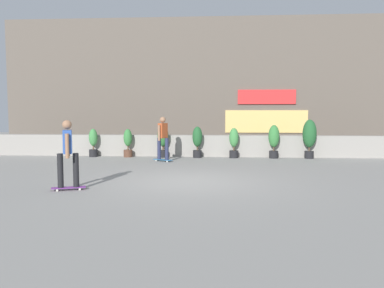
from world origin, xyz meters
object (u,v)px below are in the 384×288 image
Objects in this scene: potted_plant_1 at (128,142)px; skater_foreground at (163,137)px; potted_plant_0 at (93,142)px; potted_plant_6 at (309,136)px; potted_plant_3 at (197,140)px; potted_plant_4 at (234,142)px; skater_by_wall_left at (68,152)px; potted_plant_5 at (274,140)px; potted_plant_2 at (163,139)px.

skater_foreground is (1.66, -1.34, 0.33)m from potted_plant_1.
potted_plant_6 is at bearing 0.00° from potted_plant_0.
potted_plant_0 is at bearing 156.81° from skater_foreground.
potted_plant_3 is at bearing 0.00° from potted_plant_0.
potted_plant_6 is (3.03, -0.00, 0.26)m from potted_plant_4.
potted_plant_6 is at bearing 13.16° from skater_foreground.
potted_plant_0 is 0.69× the size of skater_by_wall_left.
potted_plant_4 is at bearing 180.00° from potted_plant_5.
potted_plant_1 is 0.87× the size of potted_plant_5.
potted_plant_5 is (6.00, 0.00, 0.15)m from potted_plant_1.
potted_plant_2 reaches higher than potted_plant_0.
potted_plant_3 is 1.49m from potted_plant_4.
potted_plant_2 is at bearing 98.20° from skater_foreground.
potted_plant_4 is 1.61m from potted_plant_5.
potted_plant_0 is at bearing -180.00° from potted_plant_5.
potted_plant_6 is at bearing -0.00° from potted_plant_3.
potted_plant_4 is (2.92, 0.00, -0.12)m from potted_plant_2.
potted_plant_5 is 4.54m from skater_foreground.
potted_plant_2 is at bearing -180.00° from potted_plant_4.
potted_plant_0 is 0.75× the size of potted_plant_6.
potted_plant_0 is at bearing -180.00° from potted_plant_3.
potted_plant_5 is (1.61, -0.00, 0.10)m from potted_plant_4.
potted_plant_6 reaches higher than potted_plant_2.
potted_plant_6 is at bearing -0.00° from potted_plant_4.
potted_plant_5 is 1.42m from potted_plant_6.
potted_plant_3 is at bearing 47.49° from skater_foreground.
potted_plant_4 is 3.04m from potted_plant_6.
potted_plant_1 is 0.86× the size of potted_plant_2.
potted_plant_2 is (2.94, 0.00, 0.16)m from potted_plant_0.
potted_plant_4 is 0.91× the size of potted_plant_5.
potted_plant_6 reaches higher than potted_plant_5.
potted_plant_5 reaches higher than potted_plant_3.
potted_plant_1 is 2.17m from skater_foreground.
potted_plant_5 is at bearing 49.85° from skater_by_wall_left.
potted_plant_0 is 3.43m from skater_foreground.
potted_plant_6 reaches higher than potted_plant_0.
skater_by_wall_left is at bearing -136.35° from potted_plant_6.
potted_plant_2 is 2.92m from potted_plant_4.
potted_plant_1 is at bearing 180.00° from potted_plant_6.
skater_foreground is at bearing 74.97° from skater_by_wall_left.
potted_plant_1 is (1.47, 0.00, -0.00)m from potted_plant_0.
skater_by_wall_left reaches higher than potted_plant_6.
skater_foreground is 1.00× the size of skater_by_wall_left.
skater_foreground reaches higher than potted_plant_3.
potted_plant_5 is at bearing 17.23° from skater_foreground.
skater_by_wall_left is at bearing -100.66° from potted_plant_2.
potted_plant_2 is at bearing -180.00° from potted_plant_5.
potted_plant_4 is 0.72× the size of skater_foreground.
potted_plant_6 is 5.91m from skater_foreground.
potted_plant_0 is 0.87× the size of potted_plant_5.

